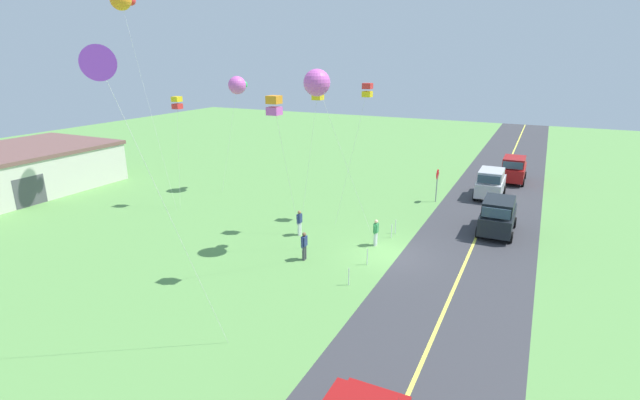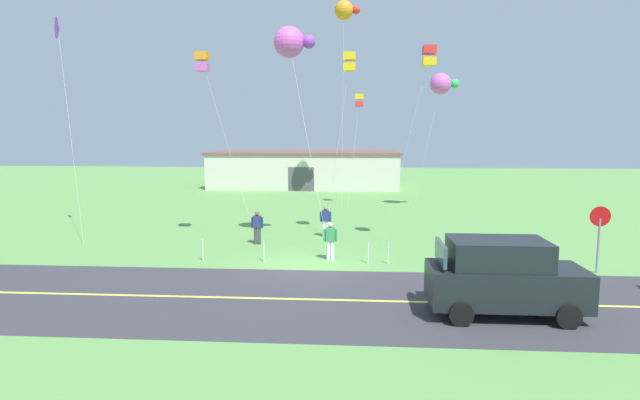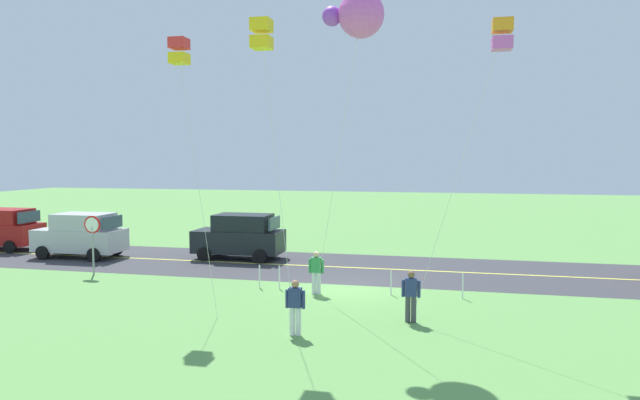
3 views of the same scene
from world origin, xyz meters
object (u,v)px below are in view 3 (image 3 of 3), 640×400
(car_suv_foreground, at_px, (240,236))
(car_parked_east_near, at_px, (81,235))
(car_parked_east_far, at_px, (1,229))
(person_adult_companion, at_px, (411,295))
(person_adult_near, at_px, (316,271))
(kite_orange_near, at_px, (179,52))
(stop_sign, at_px, (93,233))
(kite_blue_mid, at_px, (502,35))
(kite_red_low, at_px, (359,15))
(person_child_watcher, at_px, (295,306))
(kite_yellow_high, at_px, (262,35))

(car_suv_foreground, relative_size, car_parked_east_near, 1.00)
(car_parked_east_far, distance_m, person_adult_companion, 24.48)
(person_adult_near, bearing_deg, kite_orange_near, -139.29)
(car_suv_foreground, bearing_deg, kite_orange_near, 97.59)
(stop_sign, bearing_deg, kite_orange_near, 149.00)
(car_parked_east_near, distance_m, kite_blue_mid, 22.18)
(kite_red_low, height_order, kite_blue_mid, kite_red_low)
(person_child_watcher, bearing_deg, kite_red_low, 0.29)
(car_suv_foreground, distance_m, car_parked_east_far, 13.86)
(stop_sign, height_order, person_adult_near, stop_sign)
(car_suv_foreground, xyz_separation_m, person_adult_companion, (-8.94, 9.00, -0.29))
(car_parked_east_far, bearing_deg, kite_blue_mid, 160.31)
(car_parked_east_far, relative_size, kite_orange_near, 0.49)
(person_adult_companion, height_order, person_child_watcher, same)
(kite_blue_mid, relative_size, kite_yellow_high, 0.99)
(kite_orange_near, bearing_deg, kite_yellow_high, 152.91)
(car_parked_east_far, bearing_deg, kite_yellow_high, 151.11)
(kite_red_low, relative_size, kite_orange_near, 1.11)
(car_suv_foreground, xyz_separation_m, person_child_watcher, (-5.80, 10.99, -0.29))
(person_adult_near, bearing_deg, car_parked_east_far, 173.96)
(car_parked_east_near, height_order, kite_blue_mid, kite_blue_mid)
(person_child_watcher, height_order, kite_blue_mid, kite_blue_mid)
(car_suv_foreground, bearing_deg, person_adult_companion, 134.79)
(kite_blue_mid, distance_m, kite_orange_near, 10.30)
(kite_orange_near, bearing_deg, car_suv_foreground, -82.41)
(person_child_watcher, relative_size, kite_blue_mid, 0.18)
(person_adult_companion, height_order, kite_red_low, kite_red_low)
(person_adult_near, xyz_separation_m, kite_yellow_high, (0.68, 4.11, 7.76))
(stop_sign, xyz_separation_m, kite_blue_mid, (-16.28, 4.24, 6.73))
(car_suv_foreground, bearing_deg, person_child_watcher, 117.80)
(person_child_watcher, bearing_deg, stop_sign, 97.29)
(person_adult_near, distance_m, kite_yellow_high, 8.81)
(person_adult_near, xyz_separation_m, kite_red_low, (-1.97, 2.82, 8.49))
(car_suv_foreground, relative_size, kite_yellow_high, 0.48)
(person_adult_near, distance_m, person_child_watcher, 4.84)
(kite_yellow_high, bearing_deg, kite_red_low, -154.10)
(kite_red_low, bearing_deg, person_child_watcher, 53.25)
(car_parked_east_near, bearing_deg, kite_yellow_high, 144.67)
(car_parked_east_near, bearing_deg, stop_sign, 131.34)
(kite_blue_mid, distance_m, kite_yellow_high, 6.88)
(car_parked_east_far, bearing_deg, person_adult_companion, 158.65)
(person_adult_companion, relative_size, kite_yellow_high, 0.18)
(kite_red_low, height_order, kite_yellow_high, kite_red_low)
(car_parked_east_near, xyz_separation_m, person_child_watcher, (-13.80, 9.65, -0.29))
(person_adult_near, height_order, kite_red_low, kite_red_low)
(car_parked_east_near, distance_m, person_adult_near, 14.17)
(car_suv_foreground, distance_m, person_adult_near, 8.15)
(kite_yellow_high, distance_m, kite_orange_near, 3.92)
(car_parked_east_near, distance_m, person_adult_companion, 18.59)
(kite_yellow_high, bearing_deg, car_parked_east_far, -28.89)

